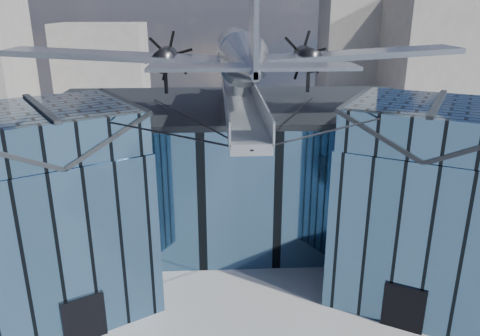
{
  "coord_description": "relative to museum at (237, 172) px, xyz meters",
  "views": [
    {
      "loc": [
        -1.48,
        -25.27,
        16.73
      ],
      "look_at": [
        0.0,
        2.0,
        7.2
      ],
      "focal_mm": 35.0,
      "sensor_mm": 36.0,
      "label": 1
    }
  ],
  "objects": [
    {
      "name": "ground_plane",
      "position": [
        -0.0,
        -5.82,
        -5.54
      ],
      "size": [
        120.0,
        120.0,
        0.0
      ],
      "primitive_type": "plane",
      "color": "gray"
    },
    {
      "name": "museum",
      "position": [
        0.0,
        0.0,
        0.0
      ],
      "size": [
        32.88,
        24.5,
        17.6
      ],
      "color": "#426687",
      "rests_on": "ground"
    },
    {
      "name": "bg_towers",
      "position": [
        1.45,
        44.67,
        4.47
      ],
      "size": [
        77.0,
        24.5,
        26.0
      ],
      "color": "gray",
      "rests_on": "ground"
    }
  ]
}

